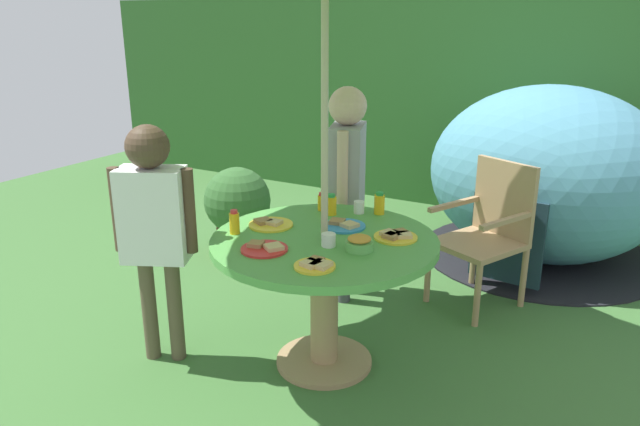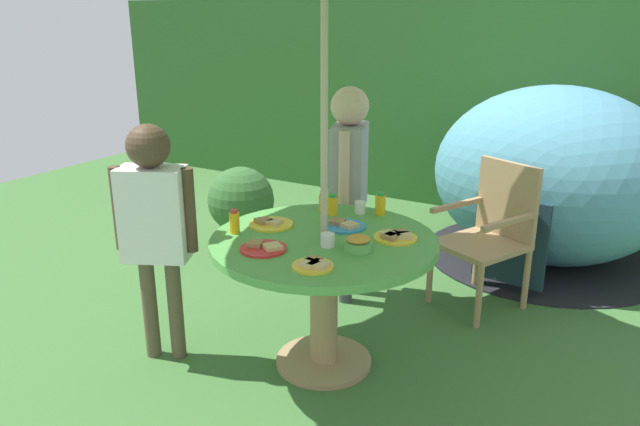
{
  "view_description": "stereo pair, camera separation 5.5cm",
  "coord_description": "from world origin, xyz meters",
  "px_view_note": "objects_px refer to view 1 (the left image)",
  "views": [
    {
      "loc": [
        1.38,
        -2.53,
        1.82
      ],
      "look_at": [
        -0.08,
        0.1,
        0.82
      ],
      "focal_mm": 33.87,
      "sensor_mm": 36.0,
      "label": 1
    },
    {
      "loc": [
        1.43,
        -2.5,
        1.82
      ],
      "look_at": [
        -0.08,
        0.1,
        0.82
      ],
      "focal_mm": 33.87,
      "sensor_mm": 36.0,
      "label": 2
    }
  ],
  "objects_px": {
    "child_in_grey_shirt": "(347,167)",
    "plate_center_back": "(344,225)",
    "juice_bottle_near_right": "(234,223)",
    "garden_table": "(324,267)",
    "wooden_chair": "(489,228)",
    "dome_tent": "(547,175)",
    "juice_bottle_far_right": "(331,205)",
    "plate_far_left": "(315,265)",
    "cup_near": "(359,207)",
    "juice_bottle_center_front": "(322,202)",
    "plate_back_edge": "(265,248)",
    "child_in_white_shirt": "(154,215)",
    "plate_front_edge": "(396,236)",
    "snack_bowl": "(359,243)",
    "cup_far": "(329,240)",
    "juice_bottle_mid_left": "(379,204)",
    "potted_plant": "(238,207)",
    "plate_near_left": "(270,224)"
  },
  "relations": [
    {
      "from": "plate_near_left",
      "to": "juice_bottle_mid_left",
      "type": "height_order",
      "value": "juice_bottle_mid_left"
    },
    {
      "from": "cup_far",
      "to": "plate_far_left",
      "type": "bearing_deg",
      "value": -74.35
    },
    {
      "from": "wooden_chair",
      "to": "cup_near",
      "type": "bearing_deg",
      "value": -103.05
    },
    {
      "from": "potted_plant",
      "to": "juice_bottle_mid_left",
      "type": "relative_size",
      "value": 5.4
    },
    {
      "from": "plate_far_left",
      "to": "cup_far",
      "type": "xyz_separation_m",
      "value": [
        -0.07,
        0.26,
        0.02
      ]
    },
    {
      "from": "juice_bottle_far_right",
      "to": "plate_back_edge",
      "type": "bearing_deg",
      "value": -92.2
    },
    {
      "from": "potted_plant",
      "to": "plate_far_left",
      "type": "bearing_deg",
      "value": -43.47
    },
    {
      "from": "juice_bottle_far_right",
      "to": "juice_bottle_center_front",
      "type": "relative_size",
      "value": 1.14
    },
    {
      "from": "juice_bottle_mid_left",
      "to": "plate_front_edge",
      "type": "bearing_deg",
      "value": -54.02
    },
    {
      "from": "plate_back_edge",
      "to": "plate_near_left",
      "type": "bearing_deg",
      "value": 119.31
    },
    {
      "from": "plate_center_back",
      "to": "juice_bottle_mid_left",
      "type": "distance_m",
      "value": 0.31
    },
    {
      "from": "child_in_white_shirt",
      "to": "plate_front_edge",
      "type": "xyz_separation_m",
      "value": [
        1.12,
        0.55,
        -0.09
      ]
    },
    {
      "from": "wooden_chair",
      "to": "potted_plant",
      "type": "relative_size",
      "value": 1.33
    },
    {
      "from": "juice_bottle_center_front",
      "to": "cup_far",
      "type": "relative_size",
      "value": 1.51
    },
    {
      "from": "wooden_chair",
      "to": "juice_bottle_center_front",
      "type": "relative_size",
      "value": 8.7
    },
    {
      "from": "dome_tent",
      "to": "juice_bottle_mid_left",
      "type": "xyz_separation_m",
      "value": [
        -0.64,
        -1.69,
        0.13
      ]
    },
    {
      "from": "dome_tent",
      "to": "plate_far_left",
      "type": "relative_size",
      "value": 10.61
    },
    {
      "from": "dome_tent",
      "to": "child_in_white_shirt",
      "type": "relative_size",
      "value": 1.55
    },
    {
      "from": "wooden_chair",
      "to": "dome_tent",
      "type": "xyz_separation_m",
      "value": [
        0.17,
        1.0,
        0.14
      ]
    },
    {
      "from": "plate_back_edge",
      "to": "juice_bottle_center_front",
      "type": "xyz_separation_m",
      "value": [
        -0.06,
        0.68,
        0.04
      ]
    },
    {
      "from": "potted_plant",
      "to": "plate_back_edge",
      "type": "distance_m",
      "value": 1.84
    },
    {
      "from": "potted_plant",
      "to": "snack_bowl",
      "type": "relative_size",
      "value": 5.14
    },
    {
      "from": "plate_near_left",
      "to": "juice_bottle_near_right",
      "type": "bearing_deg",
      "value": -115.92
    },
    {
      "from": "juice_bottle_far_right",
      "to": "dome_tent",
      "type": "bearing_deg",
      "value": 64.44
    },
    {
      "from": "plate_front_edge",
      "to": "plate_center_back",
      "type": "xyz_separation_m",
      "value": [
        -0.31,
        0.02,
        -0.0
      ]
    },
    {
      "from": "juice_bottle_near_right",
      "to": "garden_table",
      "type": "bearing_deg",
      "value": 20.75
    },
    {
      "from": "child_in_white_shirt",
      "to": "plate_front_edge",
      "type": "bearing_deg",
      "value": 1.09
    },
    {
      "from": "dome_tent",
      "to": "child_in_grey_shirt",
      "type": "height_order",
      "value": "child_in_grey_shirt"
    },
    {
      "from": "potted_plant",
      "to": "cup_near",
      "type": "height_order",
      "value": "cup_near"
    },
    {
      "from": "child_in_grey_shirt",
      "to": "plate_center_back",
      "type": "bearing_deg",
      "value": 6.36
    },
    {
      "from": "snack_bowl",
      "to": "plate_near_left",
      "type": "distance_m",
      "value": 0.58
    },
    {
      "from": "garden_table",
      "to": "plate_far_left",
      "type": "height_order",
      "value": "plate_far_left"
    },
    {
      "from": "snack_bowl",
      "to": "dome_tent",
      "type": "bearing_deg",
      "value": 77.4
    },
    {
      "from": "potted_plant",
      "to": "cup_far",
      "type": "bearing_deg",
      "value": -39.15
    },
    {
      "from": "child_in_grey_shirt",
      "to": "juice_bottle_center_front",
      "type": "bearing_deg",
      "value": -13.23
    },
    {
      "from": "wooden_chair",
      "to": "snack_bowl",
      "type": "bearing_deg",
      "value": -79.67
    },
    {
      "from": "plate_front_edge",
      "to": "juice_bottle_far_right",
      "type": "xyz_separation_m",
      "value": [
        -0.47,
        0.18,
        0.04
      ]
    },
    {
      "from": "juice_bottle_center_front",
      "to": "juice_bottle_mid_left",
      "type": "distance_m",
      "value": 0.34
    },
    {
      "from": "potted_plant",
      "to": "cup_near",
      "type": "relative_size",
      "value": 9.87
    },
    {
      "from": "plate_back_edge",
      "to": "plate_far_left",
      "type": "relative_size",
      "value": 1.2
    },
    {
      "from": "juice_bottle_far_right",
      "to": "juice_bottle_mid_left",
      "type": "relative_size",
      "value": 0.94
    },
    {
      "from": "plate_back_edge",
      "to": "juice_bottle_near_right",
      "type": "bearing_deg",
      "value": 156.03
    },
    {
      "from": "plate_near_left",
      "to": "juice_bottle_center_front",
      "type": "xyz_separation_m",
      "value": [
        0.11,
        0.37,
        0.04
      ]
    },
    {
      "from": "garden_table",
      "to": "plate_center_back",
      "type": "height_order",
      "value": "plate_center_back"
    },
    {
      "from": "juice_bottle_far_right",
      "to": "plate_far_left",
      "type": "bearing_deg",
      "value": -67.39
    },
    {
      "from": "snack_bowl",
      "to": "cup_far",
      "type": "xyz_separation_m",
      "value": [
        -0.16,
        -0.03,
        -0.0
      ]
    },
    {
      "from": "dome_tent",
      "to": "plate_back_edge",
      "type": "relative_size",
      "value": 8.81
    },
    {
      "from": "juice_bottle_center_front",
      "to": "plate_far_left",
      "type": "bearing_deg",
      "value": -63.01
    },
    {
      "from": "dome_tent",
      "to": "plate_front_edge",
      "type": "bearing_deg",
      "value": -94.45
    },
    {
      "from": "plate_far_left",
      "to": "cup_far",
      "type": "bearing_deg",
      "value": 105.65
    }
  ]
}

